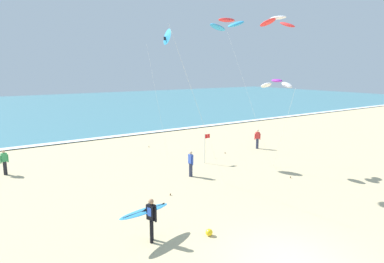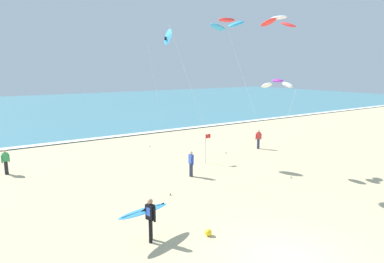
{
  "view_description": "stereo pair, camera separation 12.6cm",
  "coord_description": "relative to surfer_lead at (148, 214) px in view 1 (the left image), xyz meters",
  "views": [
    {
      "loc": [
        -8.69,
        -6.94,
        6.48
      ],
      "look_at": [
        0.85,
        7.13,
        3.32
      ],
      "focal_mm": 31.76,
      "sensor_mm": 36.0,
      "label": 1
    },
    {
      "loc": [
        -8.59,
        -7.01,
        6.48
      ],
      "look_at": [
        0.85,
        7.13,
        3.32
      ],
      "focal_mm": 31.76,
      "sensor_mm": 36.0,
      "label": 2
    }
  ],
  "objects": [
    {
      "name": "bystander_green_top",
      "position": [
        -3.62,
        12.28,
        -0.24
      ],
      "size": [
        0.48,
        0.26,
        1.59
      ],
      "color": "black",
      "rests_on": "ground"
    },
    {
      "name": "kite_arc_ivory_mid",
      "position": [
        11.23,
        4.15,
        8.26
      ],
      "size": [
        2.51,
        5.28,
        9.66
      ],
      "color": "red",
      "rests_on": "ground"
    },
    {
      "name": "beach_ball",
      "position": [
        2.12,
        -1.05,
        -0.91
      ],
      "size": [
        0.28,
        0.28,
        0.28
      ],
      "primitive_type": "sphere",
      "color": "yellow",
      "rests_on": "ground"
    },
    {
      "name": "shoreline_foam",
      "position": [
        3.3,
        19.7,
        -0.96
      ],
      "size": [
        160.0,
        0.92,
        0.01
      ],
      "primitive_type": "cube",
      "color": "white",
      "rests_on": "ocean_water"
    },
    {
      "name": "ocean_water",
      "position": [
        3.3,
        49.4,
        -1.01
      ],
      "size": [
        160.0,
        60.0,
        0.08
      ],
      "primitive_type": "cube",
      "color": "teal",
      "rests_on": "ground"
    },
    {
      "name": "kite_arc_scarlet_far",
      "position": [
        6.54,
        3.44,
        7.73
      ],
      "size": [
        4.04,
        2.21,
        9.09
      ],
      "color": "#2D99DB",
      "rests_on": "ground"
    },
    {
      "name": "surfer_lead",
      "position": [
        0.0,
        0.0,
        0.0
      ],
      "size": [
        2.48,
        1.21,
        1.71
      ],
      "color": "black",
      "rests_on": "ground"
    },
    {
      "name": "bystander_blue_top",
      "position": [
        5.69,
        5.55,
        -0.24
      ],
      "size": [
        0.22,
        0.5,
        1.59
      ],
      "color": "#2D334C",
      "rests_on": "ground"
    },
    {
      "name": "kite_arc_violet_near",
      "position": [
        11.11,
        3.9,
        4.49
      ],
      "size": [
        2.23,
        2.77,
        5.84
      ],
      "color": "white",
      "rests_on": "ground"
    },
    {
      "name": "kite_delta_cobalt_high",
      "position": [
        6.73,
        10.11,
        7.56
      ],
      "size": [
        0.73,
        4.54,
        9.22
      ],
      "color": "#2D99DB",
      "rests_on": "ground"
    },
    {
      "name": "bystander_red_top",
      "position": [
        14.31,
        8.57,
        -0.24
      ],
      "size": [
        0.44,
        0.32,
        1.59
      ],
      "color": "#2D334C",
      "rests_on": "ground"
    },
    {
      "name": "lifeguard_flag",
      "position": [
        8.18,
        7.43,
        0.22
      ],
      "size": [
        0.45,
        0.05,
        2.1
      ],
      "color": "silver",
      "rests_on": "ground"
    },
    {
      "name": "ground_plane",
      "position": [
        3.3,
        -3.98,
        -1.05
      ],
      "size": [
        160.0,
        160.0,
        0.0
      ],
      "primitive_type": "plane",
      "color": "#CCB789"
    }
  ]
}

